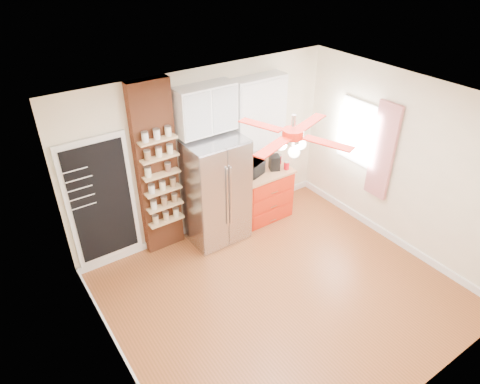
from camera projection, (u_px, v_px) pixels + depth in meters
floor at (281, 293)px, 5.99m from camera, size 4.50×4.50×0.00m
ceiling at (294, 110)px, 4.56m from camera, size 4.50×4.50×0.00m
wall_back at (205, 154)px, 6.67m from camera, size 4.50×0.02×2.70m
wall_front at (429, 318)px, 3.88m from camera, size 4.50×0.02×2.70m
wall_left at (111, 289)px, 4.19m from camera, size 0.02×4.00×2.70m
wall_right at (403, 165)px, 6.36m from camera, size 0.02×4.00×2.70m
chalkboard at (102, 202)px, 5.96m from camera, size 0.95×0.05×1.95m
brick_pillar at (157, 171)px, 6.20m from camera, size 0.60×0.16×2.70m
fridge at (215, 191)px, 6.64m from camera, size 0.90×0.70×1.75m
upper_glass_cabinet at (205, 109)px, 6.10m from camera, size 0.90×0.35×0.70m
red_cabinet at (262, 193)px, 7.36m from camera, size 0.94×0.64×0.90m
upper_shelf_unit at (258, 112)px, 6.73m from camera, size 0.90×0.30×1.15m
window at (359, 132)px, 6.87m from camera, size 0.04×0.75×1.05m
curtain at (383, 151)px, 6.51m from camera, size 0.06×0.40×1.55m
ceiling_fan at (293, 134)px, 4.70m from camera, size 1.40×1.40×0.44m
toaster_oven at (251, 169)px, 6.93m from camera, size 0.49×0.41×0.23m
coffee_maker at (274, 162)px, 7.11m from camera, size 0.22×0.24×0.25m
canister_left at (287, 166)px, 7.14m from camera, size 0.11×0.11×0.13m
canister_right at (278, 159)px, 7.31m from camera, size 0.14×0.14×0.16m
pantry_jar_oats at (148, 172)px, 5.98m from camera, size 0.10×0.10×0.14m
pantry_jar_beans at (168, 167)px, 6.13m from camera, size 0.11×0.11×0.12m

